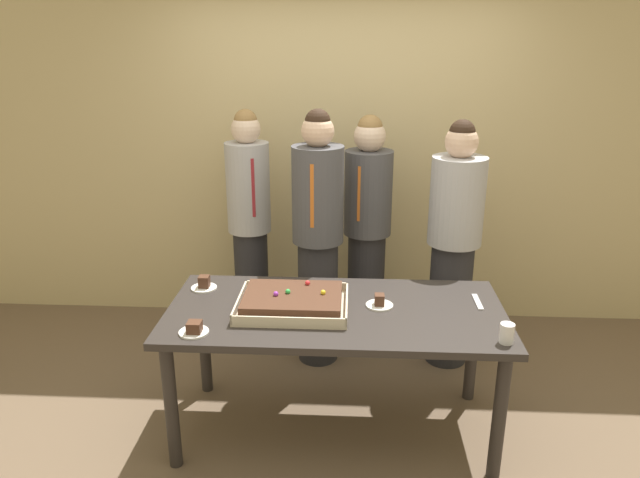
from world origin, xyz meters
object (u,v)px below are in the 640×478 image
object	(u,v)px
person_green_shirt_behind	(250,222)
party_table	(335,324)
person_serving_front	(454,243)
person_far_right_suit	(367,228)
sheet_cake	(293,302)
plated_slice_near_right	(194,329)
cake_server_utensil	(478,302)
plated_slice_near_left	(379,303)
person_striped_tie_right	(318,236)
drink_cup_nearest	(507,333)
plated_slice_far_left	(204,285)

from	to	relation	value
person_green_shirt_behind	party_table	bearing A→B (deg)	9.64
person_serving_front	person_far_right_suit	distance (m)	0.63
sheet_cake	person_green_shirt_behind	size ratio (longest dim) A/B	0.35
plated_slice_near_right	party_table	bearing A→B (deg)	24.42
cake_server_utensil	person_green_shirt_behind	xyz separation A→B (m)	(-1.45, 1.01, 0.13)
plated_slice_near_left	person_striped_tie_right	bearing A→B (deg)	117.04
drink_cup_nearest	person_serving_front	xyz separation A→B (m)	(-0.08, 1.15, 0.05)
plated_slice_far_left	drink_cup_nearest	distance (m)	1.71
cake_server_utensil	person_green_shirt_behind	distance (m)	1.77
plated_slice_near_right	person_serving_front	xyz separation A→B (m)	(1.45, 1.14, 0.08)
plated_slice_near_left	person_green_shirt_behind	bearing A→B (deg)	129.44
person_serving_front	person_green_shirt_behind	size ratio (longest dim) A/B	0.99
person_serving_front	person_far_right_suit	xyz separation A→B (m)	(-0.57, 0.28, 0.01)
party_table	person_green_shirt_behind	world-z (taller)	person_green_shirt_behind
party_table	drink_cup_nearest	distance (m)	0.91
sheet_cake	party_table	bearing A→B (deg)	1.83
person_serving_front	party_table	bearing A→B (deg)	7.39
sheet_cake	person_green_shirt_behind	world-z (taller)	person_green_shirt_behind
plated_slice_near_left	cake_server_utensil	bearing A→B (deg)	8.05
plated_slice_near_right	person_green_shirt_behind	bearing A→B (deg)	88.57
person_far_right_suit	party_table	bearing A→B (deg)	11.01
sheet_cake	person_far_right_suit	bearing A→B (deg)	69.19
person_striped_tie_right	plated_slice_near_right	bearing A→B (deg)	-20.03
person_green_shirt_behind	sheet_cake	bearing A→B (deg)	0.01
cake_server_utensil	person_serving_front	world-z (taller)	person_serving_front
drink_cup_nearest	plated_slice_near_left	bearing A→B (deg)	147.88
party_table	plated_slice_near_right	bearing A→B (deg)	-155.58
person_serving_front	person_striped_tie_right	xyz separation A→B (m)	(-0.90, -0.03, 0.04)
party_table	plated_slice_far_left	distance (m)	0.82
cake_server_utensil	person_serving_front	distance (m)	0.71
plated_slice_near_right	person_far_right_suit	size ratio (longest dim) A/B	0.09
drink_cup_nearest	person_green_shirt_behind	bearing A→B (deg)	135.54
drink_cup_nearest	person_striped_tie_right	size ratio (longest dim) A/B	0.06
sheet_cake	plated_slice_near_right	world-z (taller)	sheet_cake
plated_slice_far_left	person_green_shirt_behind	xyz separation A→B (m)	(0.12, 0.91, 0.10)
person_serving_front	person_striped_tie_right	distance (m)	0.90
plated_slice_far_left	party_table	bearing A→B (deg)	-16.70
plated_slice_near_left	person_striped_tie_right	size ratio (longest dim) A/B	0.09
cake_server_utensil	person_green_shirt_behind	bearing A→B (deg)	144.95
drink_cup_nearest	person_striped_tie_right	world-z (taller)	person_striped_tie_right
party_table	drink_cup_nearest	world-z (taller)	drink_cup_nearest
person_green_shirt_behind	person_far_right_suit	world-z (taller)	person_green_shirt_behind
cake_server_utensil	person_striped_tie_right	bearing A→B (deg)	144.17
plated_slice_near_left	person_green_shirt_behind	size ratio (longest dim) A/B	0.09
person_serving_front	person_striped_tie_right	bearing A→B (deg)	-38.37
plated_slice_near_right	person_green_shirt_behind	world-z (taller)	person_green_shirt_behind
party_table	person_far_right_suit	distance (m)	1.14
plated_slice_far_left	drink_cup_nearest	xyz separation A→B (m)	(1.61, -0.56, 0.02)
plated_slice_far_left	person_striped_tie_right	bearing A→B (deg)	41.67
party_table	person_green_shirt_behind	bearing A→B (deg)	119.99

